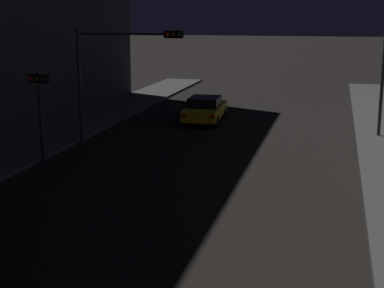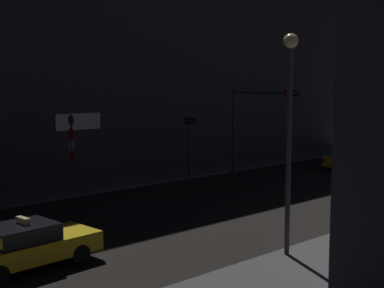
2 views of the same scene
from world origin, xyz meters
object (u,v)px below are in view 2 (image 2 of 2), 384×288
at_px(taxi, 25,246).
at_px(traffic_light_left_kerb, 190,135).
at_px(far_car, 352,158).
at_px(sign_pole_left, 72,146).
at_px(street_lamp_near_block, 289,112).
at_px(traffic_light_overhead, 257,112).

relative_size(taxi, traffic_light_left_kerb, 1.25).
relative_size(far_car, traffic_light_left_kerb, 1.24).
bearing_deg(sign_pole_left, street_lamp_near_block, -1.87).
distance_m(far_car, traffic_light_overhead, 7.69).
xyz_separation_m(sign_pole_left, street_lamp_near_block, (14.01, -0.46, 2.36)).
height_order(far_car, traffic_light_overhead, traffic_light_overhead).
distance_m(taxi, far_car, 24.57).
bearing_deg(street_lamp_near_block, taxi, -125.45).
bearing_deg(far_car, traffic_light_left_kerb, -112.66).
height_order(sign_pole_left, street_lamp_near_block, street_lamp_near_block).
relative_size(far_car, traffic_light_overhead, 0.86).
height_order(taxi, traffic_light_overhead, traffic_light_overhead).
xyz_separation_m(traffic_light_overhead, traffic_light_left_kerb, (-1.89, -3.67, -1.21)).
distance_m(traffic_light_overhead, traffic_light_left_kerb, 4.30).
xyz_separation_m(traffic_light_left_kerb, street_lamp_near_block, (12.69, -7.34, 2.13)).
height_order(traffic_light_overhead, sign_pole_left, traffic_light_overhead).
height_order(taxi, sign_pole_left, sign_pole_left).
distance_m(far_car, traffic_light_left_kerb, 11.30).
bearing_deg(traffic_light_left_kerb, far_car, 67.34).
distance_m(traffic_light_left_kerb, street_lamp_near_block, 14.81).
height_order(taxi, traffic_light_left_kerb, traffic_light_left_kerb).
bearing_deg(traffic_light_overhead, far_car, 70.06).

